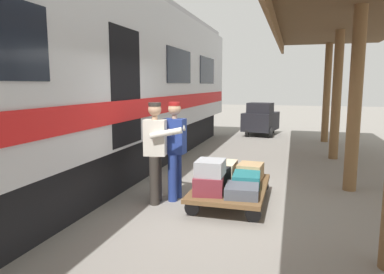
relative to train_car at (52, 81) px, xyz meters
name	(u,v)px	position (x,y,z in m)	size (l,w,h in m)	color
ground_plane	(223,205)	(-3.21, 0.00, -2.06)	(60.00, 60.00, 0.00)	gray
train_car	(52,81)	(0.00, 0.00, 0.00)	(3.03, 16.82, 4.00)	#B7BABF
luggage_cart	(231,188)	(-3.31, -0.17, -1.80)	(1.17, 1.90, 0.30)	brown
suitcase_teal_softside	(247,180)	(-3.57, -0.17, -1.65)	(0.44, 0.59, 0.23)	#1E666B
suitcase_black_hardshell	(216,176)	(-3.05, -0.17, -1.62)	(0.39, 0.63, 0.28)	black
suitcase_tan_vintage	(250,171)	(-3.57, -0.70, -1.62)	(0.42, 0.48, 0.28)	tan
suitcase_cream_canvas	(222,169)	(-3.05, -0.70, -1.62)	(0.50, 0.60, 0.28)	beige
suitcase_slate_roller	(242,191)	(-3.57, 0.35, -1.67)	(0.50, 0.57, 0.17)	#4C515B
suitcase_burgundy_valise	(209,184)	(-3.05, 0.35, -1.62)	(0.45, 0.53, 0.28)	maroon
suitcase_gray_aluminum	(210,168)	(-3.06, 0.32, -1.36)	(0.42, 0.48, 0.24)	#9EA0A5
porter_in_overalls	(174,147)	(-2.32, -0.09, -1.14)	(0.69, 0.46, 1.70)	navy
porter_by_door	(156,149)	(-2.10, 0.17, -1.14)	(0.70, 0.49, 1.70)	#332D28
baggage_tug	(261,120)	(-3.04, -8.55, -1.43)	(1.40, 1.87, 1.30)	black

